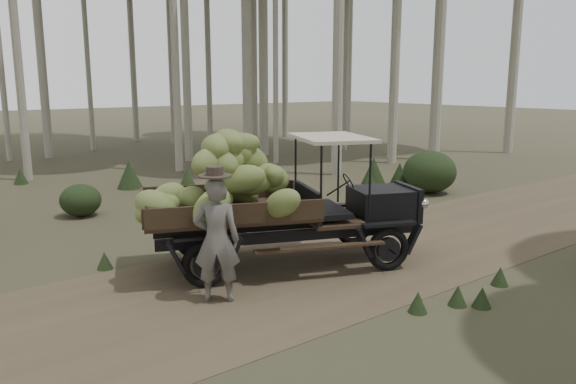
# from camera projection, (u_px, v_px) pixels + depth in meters

# --- Properties ---
(ground) EXTENTS (120.00, 120.00, 0.00)m
(ground) POSITION_uv_depth(u_px,v_px,m) (196.00, 300.00, 8.09)
(ground) COLOR #473D2B
(ground) RESTS_ON ground
(dirt_track) EXTENTS (70.00, 4.00, 0.01)m
(dirt_track) POSITION_uv_depth(u_px,v_px,m) (196.00, 300.00, 8.09)
(dirt_track) COLOR brown
(dirt_track) RESTS_ON ground
(banana_truck) EXTENTS (5.05, 3.27, 2.45)m
(banana_truck) POSITION_uv_depth(u_px,v_px,m) (251.00, 185.00, 9.23)
(banana_truck) COLOR black
(banana_truck) RESTS_ON ground
(farmer) EXTENTS (0.79, 0.73, 1.96)m
(farmer) POSITION_uv_depth(u_px,v_px,m) (217.00, 239.00, 7.91)
(farmer) COLOR #5B5753
(farmer) RESTS_ON ground
(undergrowth) EXTENTS (24.08, 22.34, 1.40)m
(undergrowth) POSITION_uv_depth(u_px,v_px,m) (260.00, 234.00, 9.54)
(undergrowth) COLOR #233319
(undergrowth) RESTS_ON ground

